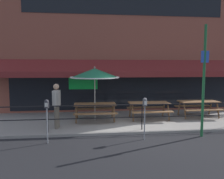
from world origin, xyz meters
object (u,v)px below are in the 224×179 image
at_px(picnic_table_centre, 149,106).
at_px(patio_umbrella_left, 95,73).
at_px(street_sign_pole, 204,80).
at_px(picnic_table_left, 95,107).
at_px(pedestrian_walking, 57,103).
at_px(parking_meter_far, 145,106).
at_px(parking_meter_near, 47,108).
at_px(picnic_table_right, 198,104).

bearing_deg(picnic_table_centre, patio_umbrella_left, 179.02).
bearing_deg(street_sign_pole, patio_umbrella_left, 146.69).
height_order(picnic_table_left, pedestrian_walking, pedestrian_walking).
relative_size(picnic_table_centre, parking_meter_far, 1.27).
relative_size(parking_meter_near, street_sign_pole, 0.37).
bearing_deg(picnic_table_right, parking_meter_near, -157.47).
bearing_deg(picnic_table_left, picnic_table_centre, 1.93).
relative_size(picnic_table_left, street_sign_pole, 0.46).
distance_m(picnic_table_centre, pedestrian_walking, 4.09).
height_order(pedestrian_walking, parking_meter_near, pedestrian_walking).
bearing_deg(picnic_table_centre, picnic_table_left, -178.07).
height_order(picnic_table_centre, patio_umbrella_left, patio_umbrella_left).
bearing_deg(parking_meter_near, street_sign_pole, 1.53).
relative_size(picnic_table_right, pedestrian_walking, 1.05).
bearing_deg(parking_meter_far, street_sign_pole, 2.76).
height_order(patio_umbrella_left, street_sign_pole, street_sign_pole).
bearing_deg(picnic_table_centre, pedestrian_walking, -165.13).
distance_m(picnic_table_left, street_sign_pole, 4.52).
bearing_deg(parking_meter_far, pedestrian_walking, 155.12).
distance_m(picnic_table_left, picnic_table_centre, 2.44).
relative_size(picnic_table_right, parking_meter_near, 1.27).
bearing_deg(street_sign_pole, picnic_table_centre, 117.59).
relative_size(picnic_table_left, parking_meter_far, 1.27).
height_order(picnic_table_left, parking_meter_far, parking_meter_far).
height_order(picnic_table_right, pedestrian_walking, pedestrian_walking).
distance_m(picnic_table_left, parking_meter_near, 2.94).
bearing_deg(patio_umbrella_left, picnic_table_left, -90.00).
relative_size(pedestrian_walking, parking_meter_near, 1.20).
bearing_deg(patio_umbrella_left, picnic_table_right, 1.50).
bearing_deg(street_sign_pole, parking_meter_far, -177.24).
distance_m(picnic_table_right, patio_umbrella_left, 5.09).
bearing_deg(parking_meter_near, picnic_table_centre, 31.95).
bearing_deg(picnic_table_centre, parking_meter_near, -148.05).
distance_m(parking_meter_near, parking_meter_far, 3.18).
xyz_separation_m(picnic_table_centre, pedestrian_walking, (-3.93, -1.04, 0.35)).
bearing_deg(picnic_table_left, picnic_table_right, 2.95).
distance_m(parking_meter_near, street_sign_pole, 5.34).
relative_size(picnic_table_left, parking_meter_near, 1.27).
distance_m(picnic_table_centre, picnic_table_right, 2.44).
relative_size(picnic_table_left, patio_umbrella_left, 0.76).
xyz_separation_m(picnic_table_centre, picnic_table_right, (2.44, 0.17, 0.00)).
bearing_deg(picnic_table_right, pedestrian_walking, -169.21).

